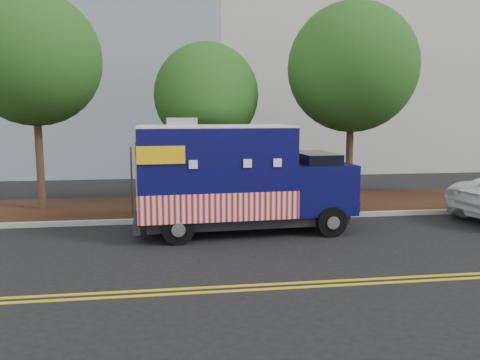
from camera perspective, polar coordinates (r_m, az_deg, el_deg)
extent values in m
plane|color=black|center=(13.87, -5.33, -6.40)|extent=(120.00, 120.00, 0.00)
cube|color=#9E9E99|center=(15.21, -5.59, -4.82)|extent=(120.00, 0.18, 0.15)
cube|color=black|center=(17.27, -5.91, -3.27)|extent=(120.00, 4.00, 0.15)
cube|color=gold|center=(9.63, -3.98, -12.95)|extent=(120.00, 0.10, 0.01)
cube|color=gold|center=(9.40, -3.87, -13.49)|extent=(120.00, 0.10, 0.01)
cylinder|color=#38281C|center=(17.66, -23.25, 2.95)|extent=(0.26, 0.26, 4.17)
sphere|color=#224B15|center=(17.70, -23.85, 13.36)|extent=(4.52, 4.52, 4.52)
cylinder|color=#38281C|center=(16.89, -4.03, 1.71)|extent=(0.26, 0.26, 3.19)
sphere|color=#224B15|center=(16.80, -4.12, 10.27)|extent=(3.68, 3.68, 3.68)
cylinder|color=#38281C|center=(17.59, 13.19, 3.01)|extent=(0.26, 0.26, 3.95)
sphere|color=#224B15|center=(17.60, 13.52, 13.19)|extent=(4.61, 4.61, 4.61)
cube|color=#473828|center=(15.68, -13.05, -0.42)|extent=(0.06, 0.06, 2.40)
cube|color=black|center=(13.89, 0.70, -4.52)|extent=(5.85, 2.24, 0.29)
cube|color=#090A44|center=(13.49, -3.14, 1.21)|extent=(4.43, 2.58, 2.47)
cube|color=#B90B10|center=(13.62, -3.11, -2.44)|extent=(4.47, 2.64, 0.77)
cube|color=white|center=(13.40, -3.18, 6.54)|extent=(4.43, 2.58, 0.06)
cube|color=#B7B7BA|center=(13.30, -7.16, 7.06)|extent=(0.86, 0.86, 0.23)
cube|color=#090A44|center=(14.32, 9.20, -0.77)|extent=(1.96, 2.30, 1.44)
cube|color=black|center=(14.21, 9.07, 1.97)|extent=(1.13, 2.05, 0.67)
cube|color=black|center=(14.75, 12.61, -2.50)|extent=(0.19, 2.06, 0.31)
cube|color=black|center=(13.61, -12.38, -4.84)|extent=(0.30, 2.32, 0.29)
cube|color=#B7B7BA|center=(13.37, -12.44, 1.19)|extent=(0.13, 1.85, 1.95)
cube|color=#B7B7BA|center=(14.73, -2.61, 2.00)|extent=(1.85, 0.13, 1.13)
cube|color=yellow|center=(12.10, -9.62, 3.01)|extent=(1.23, 0.08, 0.46)
cube|color=yellow|center=(14.53, -9.87, 3.84)|extent=(1.23, 0.08, 0.46)
cylinder|color=black|center=(13.55, 11.06, -4.98)|extent=(0.88, 0.33, 0.86)
cylinder|color=black|center=(15.47, 8.15, -3.29)|extent=(0.88, 0.33, 0.86)
cylinder|color=black|center=(12.61, -7.55, -5.89)|extent=(0.88, 0.33, 0.86)
cylinder|color=black|center=(14.65, -8.06, -3.93)|extent=(0.88, 0.33, 0.86)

